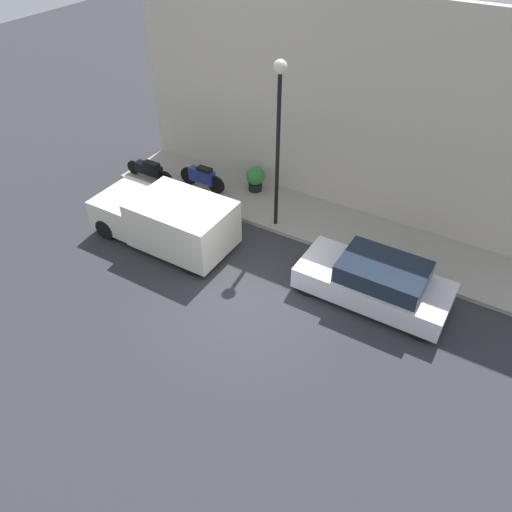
% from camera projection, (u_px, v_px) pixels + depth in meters
% --- Properties ---
extents(ground_plane, '(60.00, 60.00, 0.00)m').
position_uv_depth(ground_plane, '(249.00, 298.00, 13.86)').
color(ground_plane, '#2D2D33').
extents(sidewalk, '(2.44, 15.08, 0.14)m').
position_uv_depth(sidewalk, '(315.00, 221.00, 16.62)').
color(sidewalk, gray).
rests_on(sidewalk, ground_plane).
extents(building_facade, '(0.30, 15.08, 6.81)m').
position_uv_depth(building_facade, '(343.00, 110.00, 15.42)').
color(building_facade, beige).
rests_on(building_facade, ground_plane).
extents(parked_car, '(1.79, 4.10, 1.30)m').
position_uv_depth(parked_car, '(375.00, 282.00, 13.45)').
color(parked_car, silver).
rests_on(parked_car, ground_plane).
extents(delivery_van, '(2.02, 4.50, 1.62)m').
position_uv_depth(delivery_van, '(165.00, 219.00, 15.37)').
color(delivery_van, silver).
rests_on(delivery_van, ground_plane).
extents(motorcycle_black, '(0.30, 2.08, 0.73)m').
position_uv_depth(motorcycle_black, '(149.00, 170.00, 18.33)').
color(motorcycle_black, black).
rests_on(motorcycle_black, sidewalk).
extents(motorcycle_blue, '(0.30, 1.87, 0.88)m').
position_uv_depth(motorcycle_blue, '(202.00, 177.00, 17.77)').
color(motorcycle_blue, navy).
rests_on(motorcycle_blue, sidewalk).
extents(streetlamp, '(0.39, 0.39, 5.27)m').
position_uv_depth(streetlamp, '(279.00, 117.00, 14.07)').
color(streetlamp, black).
rests_on(streetlamp, sidewalk).
extents(potted_plant, '(0.67, 0.67, 0.91)m').
position_uv_depth(potted_plant, '(255.00, 178.00, 17.69)').
color(potted_plant, black).
rests_on(potted_plant, sidewalk).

